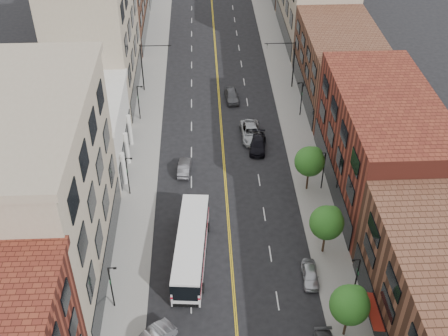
{
  "coord_description": "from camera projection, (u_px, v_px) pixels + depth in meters",
  "views": [
    {
      "loc": [
        -2.49,
        -25.6,
        41.3
      ],
      "look_at": [
        -0.34,
        21.97,
        5.0
      ],
      "focal_mm": 45.0,
      "sensor_mm": 36.0,
      "label": 1
    }
  ],
  "objects": [
    {
      "name": "bldg_l_tanoffice",
      "position": [
        41.0,
        199.0,
        49.73
      ],
      "size": [
        10.0,
        22.0,
        18.0
      ],
      "primitive_type": "cube",
      "color": "gray",
      "rests_on": "ground"
    },
    {
      "name": "lamp_r_3",
      "position": [
        301.0,
        97.0,
        75.84
      ],
      "size": [
        0.81,
        0.55,
        5.05
      ],
      "color": "black",
      "rests_on": "sidewalk_right"
    },
    {
      "name": "tree_r_1",
      "position": [
        351.0,
        304.0,
        46.54
      ],
      "size": [
        3.4,
        3.4,
        5.59
      ],
      "color": "black",
      "rests_on": "sidewalk_right"
    },
    {
      "name": "tree_r_2",
      "position": [
        328.0,
        222.0,
        54.48
      ],
      "size": [
        3.4,
        3.4,
        5.59
      ],
      "color": "black",
      "rests_on": "sidewalk_right"
    },
    {
      "name": "car_lane_c",
      "position": [
        232.0,
        95.0,
        80.57
      ],
      "size": [
        2.13,
        4.58,
        1.52
      ],
      "primitive_type": "imported",
      "rotation": [
        0.0,
        0.0,
        0.08
      ],
      "color": "#4F5054",
      "rests_on": "ground"
    },
    {
      "name": "lamp_l_2",
      "position": [
        128.0,
        174.0,
        62.34
      ],
      "size": [
        0.81,
        0.55,
        5.05
      ],
      "color": "black",
      "rests_on": "sidewalk_left"
    },
    {
      "name": "lamp_l_3",
      "position": [
        139.0,
        101.0,
        75.05
      ],
      "size": [
        0.81,
        0.55,
        5.05
      ],
      "color": "black",
      "rests_on": "sidewalk_left"
    },
    {
      "name": "car_lane_a",
      "position": [
        258.0,
        144.0,
        70.93
      ],
      "size": [
        2.61,
        5.09,
        1.41
      ],
      "primitive_type": "imported",
      "rotation": [
        0.0,
        0.0,
        -0.13
      ],
      "color": "black",
      "rests_on": "ground"
    },
    {
      "name": "bldg_l_far_a",
      "position": [
        95.0,
        34.0,
        77.54
      ],
      "size": [
        10.0,
        20.0,
        18.0
      ],
      "primitive_type": "cube",
      "color": "gray",
      "rests_on": "ground"
    },
    {
      "name": "lamp_r_2",
      "position": [
        323.0,
        169.0,
        63.13
      ],
      "size": [
        0.81,
        0.55,
        5.05
      ],
      "color": "black",
      "rests_on": "sidewalk_right"
    },
    {
      "name": "car_lane_b",
      "position": [
        251.0,
        132.0,
        72.94
      ],
      "size": [
        2.83,
        5.79,
        1.58
      ],
      "primitive_type": "imported",
      "rotation": [
        0.0,
        0.0,
        0.04
      ],
      "color": "#9A9EA1",
      "rests_on": "ground"
    },
    {
      "name": "signal_mast_right",
      "position": [
        289.0,
        59.0,
        81.16
      ],
      "size": [
        4.49,
        0.18,
        7.2
      ],
      "color": "black",
      "rests_on": "sidewalk_right"
    },
    {
      "name": "car_lane_behind",
      "position": [
        184.0,
        167.0,
        67.14
      ],
      "size": [
        1.66,
        4.1,
        1.32
      ],
      "primitive_type": "imported",
      "rotation": [
        0.0,
        0.0,
        3.07
      ],
      "color": "#4B4A4F",
      "rests_on": "ground"
    },
    {
      "name": "car_parked_far",
      "position": [
        310.0,
        275.0,
        53.66
      ],
      "size": [
        1.7,
        3.84,
        1.28
      ],
      "primitive_type": "imported",
      "rotation": [
        0.0,
        0.0,
        -0.05
      ],
      "color": "#B4B6BC",
      "rests_on": "ground"
    },
    {
      "name": "sidewalk_right",
      "position": [
        298.0,
        136.0,
        73.59
      ],
      "size": [
        4.0,
        110.0,
        0.15
      ],
      "primitive_type": "cube",
      "color": "gray",
      "rests_on": "ground"
    },
    {
      "name": "bldg_l_white",
      "position": [
        82.0,
        133.0,
        67.06
      ],
      "size": [
        10.0,
        14.0,
        8.0
      ],
      "primitive_type": "cube",
      "color": "silver",
      "rests_on": "ground"
    },
    {
      "name": "bldg_r_mid",
      "position": [
        381.0,
        145.0,
        61.51
      ],
      "size": [
        10.0,
        22.0,
        12.0
      ],
      "primitive_type": "cube",
      "color": "maroon",
      "rests_on": "ground"
    },
    {
      "name": "signal_mast_left",
      "position": [
        147.0,
        62.0,
        80.42
      ],
      "size": [
        4.49,
        0.18,
        7.2
      ],
      "color": "black",
      "rests_on": "sidewalk_left"
    },
    {
      "name": "lamp_r_1",
      "position": [
        356.0,
        276.0,
        50.42
      ],
      "size": [
        0.81,
        0.55,
        5.05
      ],
      "color": "black",
      "rests_on": "sidewalk_right"
    },
    {
      "name": "lamp_l_1",
      "position": [
        111.0,
        285.0,
        49.63
      ],
      "size": [
        0.81,
        0.55,
        5.05
      ],
      "color": "black",
      "rests_on": "sidewalk_left"
    },
    {
      "name": "tree_r_3",
      "position": [
        310.0,
        160.0,
        62.43
      ],
      "size": [
        3.4,
        3.4,
        5.59
      ],
      "color": "black",
      "rests_on": "sidewalk_right"
    },
    {
      "name": "bldg_r_far_a",
      "position": [
        340.0,
        66.0,
        78.8
      ],
      "size": [
        10.0,
        20.0,
        10.0
      ],
      "primitive_type": "cube",
      "color": "brown",
      "rests_on": "ground"
    },
    {
      "name": "city_bus",
      "position": [
        191.0,
        246.0,
        55.04
      ],
      "size": [
        3.79,
        12.64,
        3.2
      ],
      "rotation": [
        0.0,
        0.0,
        -0.09
      ],
      "color": "white",
      "rests_on": "ground"
    },
    {
      "name": "sidewalk_left",
      "position": [
        145.0,
        140.0,
        72.87
      ],
      "size": [
        4.0,
        110.0,
        0.15
      ],
      "primitive_type": "cube",
      "color": "gray",
      "rests_on": "ground"
    }
  ]
}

